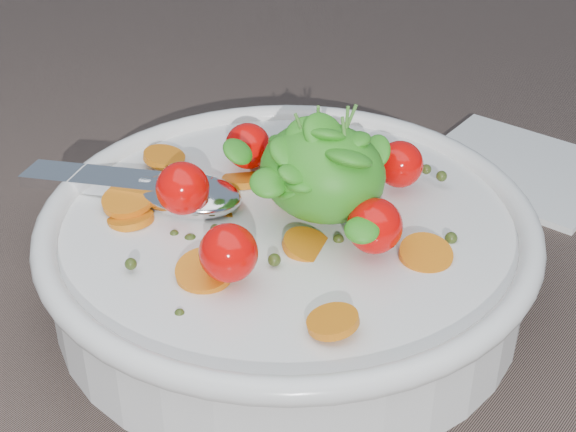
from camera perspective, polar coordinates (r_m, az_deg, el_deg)
The scene contains 3 objects.
ground at distance 0.55m, azimuth 0.01°, elevation -6.43°, with size 6.00×6.00×0.00m, color brown.
bowl at distance 0.54m, azimuth 0.00°, elevation -2.09°, with size 0.33×0.30×0.13m.
napkin at distance 0.71m, azimuth 14.62°, elevation 3.00°, with size 0.14×0.12×0.01m, color white.
Camera 1 is at (0.25, -0.34, 0.35)m, focal length 55.00 mm.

